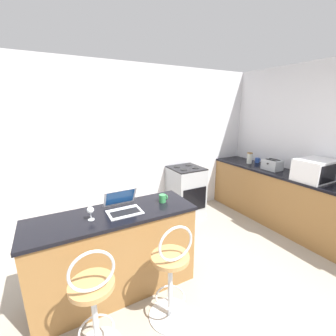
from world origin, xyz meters
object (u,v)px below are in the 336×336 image
object	(u,v)px
storage_jar	(250,158)
toaster	(272,165)
bar_stool_near	(94,307)
mug_blue	(257,160)
wine_glass_tall	(90,211)
bar_stool_far	(171,276)
stove_range	(186,192)
mug_green	(163,198)
laptop	(123,205)
microwave	(315,170)

from	to	relation	value
storage_jar	toaster	bearing A→B (deg)	-91.75
bar_stool_near	mug_blue	distance (m)	3.64
toaster	wine_glass_tall	bearing A→B (deg)	-173.32
bar_stool_far	stove_range	world-z (taller)	bar_stool_far
toaster	storage_jar	size ratio (longest dim) A/B	1.37
bar_stool_near	bar_stool_far	size ratio (longest dim) A/B	1.00
stove_range	mug_green	distance (m)	1.61
bar_stool_near	stove_range	size ratio (longest dim) A/B	1.09
bar_stool_far	stove_range	xyz separation A→B (m)	(1.27, 1.72, -0.01)
bar_stool_far	stove_range	bearing A→B (deg)	53.43
mug_green	stove_range	bearing A→B (deg)	46.97
laptop	storage_jar	distance (m)	2.83
microwave	stove_range	distance (m)	2.01
toaster	mug_blue	bearing A→B (deg)	66.60
wine_glass_tall	mug_blue	distance (m)	3.33
laptop	stove_range	distance (m)	1.94
stove_range	mug_green	bearing A→B (deg)	-133.03
laptop	wine_glass_tall	size ratio (longest dim) A/B	2.53
bar_stool_near	laptop	bearing A→B (deg)	53.87
bar_stool_near	bar_stool_far	xyz separation A→B (m)	(0.67, 0.00, 0.00)
laptop	toaster	distance (m)	2.71
laptop	storage_jar	world-z (taller)	laptop
microwave	toaster	xyz separation A→B (m)	(-0.02, 0.68, -0.07)
stove_range	wine_glass_tall	size ratio (longest dim) A/B	6.94
laptop	toaster	size ratio (longest dim) A/B	1.18
toaster	mug_green	size ratio (longest dim) A/B	2.99
stove_range	laptop	bearing A→B (deg)	-143.44
bar_stool_near	mug_green	size ratio (longest dim) A/B	10.64
laptop	mug_blue	distance (m)	3.00
microwave	mug_green	bearing A→B (deg)	170.80
bar_stool_near	microwave	distance (m)	3.22
toaster	mug_green	world-z (taller)	toaster
storage_jar	laptop	bearing A→B (deg)	-163.50
wine_glass_tall	mug_blue	size ratio (longest dim) A/B	1.28
wine_glass_tall	mug_blue	world-z (taller)	wine_glass_tall
storage_jar	mug_green	distance (m)	2.40
bar_stool_far	wine_glass_tall	distance (m)	0.95
mug_blue	mug_green	bearing A→B (deg)	-162.23
wine_glass_tall	microwave	bearing A→B (deg)	-6.06
laptop	wine_glass_tall	xyz separation A→B (m)	(-0.32, -0.05, 0.04)
bar_stool_far	mug_green	size ratio (longest dim) A/B	10.64
storage_jar	mug_green	bearing A→B (deg)	-160.22
laptop	stove_range	xyz separation A→B (m)	(1.50, 1.12, -0.51)
microwave	storage_jar	size ratio (longest dim) A/B	2.60
bar_stool_far	mug_green	distance (m)	0.80
bar_stool_far	wine_glass_tall	xyz separation A→B (m)	(-0.55, 0.55, 0.53)
microwave	stove_range	world-z (taller)	microwave
laptop	microwave	world-z (taller)	microwave
laptop	storage_jar	bearing A→B (deg)	16.50
bar_stool_far	microwave	distance (m)	2.57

